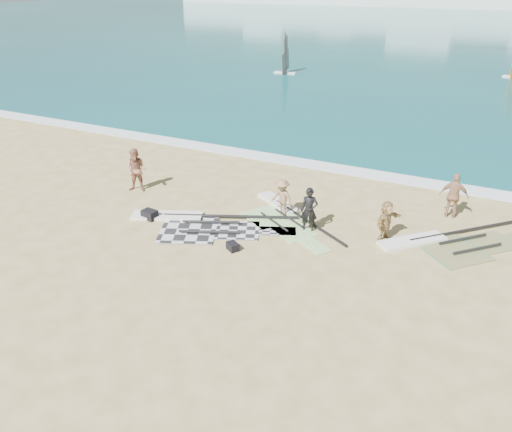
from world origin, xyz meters
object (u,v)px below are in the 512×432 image
at_px(rig_grey, 198,223).
at_px(gear_bag_far, 233,246).
at_px(rig_orange, 450,242).
at_px(beachgoer_right, 386,221).
at_px(beachgoer_left, 137,170).
at_px(rig_green, 284,215).
at_px(beachgoer_mid, 282,198).
at_px(person_wetsuit, 309,210).
at_px(beachgoer_back, 454,196).
at_px(gear_bag_near, 150,215).

height_order(rig_grey, gear_bag_far, gear_bag_far).
xyz_separation_m(rig_orange, beachgoer_right, (-2.15, -0.74, 0.70)).
bearing_deg(beachgoer_left, rig_green, -12.63).
bearing_deg(rig_orange, beachgoer_mid, 139.69).
relative_size(person_wetsuit, beachgoer_left, 0.89).
distance_m(gear_bag_far, beachgoer_back, 8.86).
distance_m(rig_grey, gear_bag_near, 2.00).
height_order(beachgoer_left, beachgoer_mid, beachgoer_left).
relative_size(rig_green, beachgoer_right, 3.21).
relative_size(rig_grey, beachgoer_back, 3.58).
relative_size(rig_orange, beachgoer_right, 3.51).
distance_m(rig_green, beachgoer_mid, 0.73).
bearing_deg(rig_green, beachgoer_back, 58.41).
xyz_separation_m(rig_grey, beachgoer_mid, (2.54, 2.08, 0.72)).
bearing_deg(beachgoer_back, rig_green, 23.55).
xyz_separation_m(beachgoer_mid, beachgoer_right, (4.09, -0.13, -0.02)).
bearing_deg(rig_green, beachgoer_mid, -154.02).
bearing_deg(beachgoer_back, rig_orange, 94.27).
xyz_separation_m(rig_green, beachgoer_back, (5.87, 2.88, 0.87)).
bearing_deg(beachgoer_right, rig_orange, -50.76).
height_order(person_wetsuit, beachgoer_mid, person_wetsuit).
relative_size(gear_bag_near, gear_bag_far, 1.27).
bearing_deg(rig_green, beachgoer_left, -143.54).
xyz_separation_m(gear_bag_near, beachgoer_mid, (4.48, 2.54, 0.59)).
bearing_deg(rig_orange, beachgoer_right, 153.05).
bearing_deg(gear_bag_far, rig_green, 80.96).
relative_size(beachgoer_mid, beachgoer_back, 0.85).
height_order(rig_orange, beachgoer_left, beachgoer_left).
bearing_deg(beachgoer_right, beachgoer_back, -11.75).
bearing_deg(person_wetsuit, beachgoer_right, -1.36).
height_order(rig_green, gear_bag_near, gear_bag_near).
bearing_deg(gear_bag_near, beachgoer_right, 15.68).
height_order(gear_bag_far, beachgoer_mid, beachgoer_mid).
relative_size(gear_bag_near, beachgoer_back, 0.31).
bearing_deg(beachgoer_mid, beachgoer_right, 16.68).
xyz_separation_m(rig_grey, beachgoer_left, (-4.12, 1.59, 0.91)).
bearing_deg(gear_bag_far, beachgoer_left, 156.44).
height_order(gear_bag_far, beachgoer_right, beachgoer_right).
bearing_deg(beachgoer_right, rig_green, 108.61).
bearing_deg(gear_bag_far, beachgoer_right, 34.46).
relative_size(rig_green, rig_orange, 0.92).
relative_size(person_wetsuit, beachgoer_right, 1.14).
bearing_deg(beachgoer_mid, person_wetsuit, -9.05).
bearing_deg(rig_green, rig_grey, -109.52).
height_order(rig_green, rig_orange, rig_orange).
height_order(rig_grey, rig_green, rig_grey).
xyz_separation_m(beachgoer_left, beachgoer_mid, (6.66, 0.50, -0.19)).
xyz_separation_m(rig_grey, rig_green, (2.64, 2.07, -0.00)).
distance_m(person_wetsuit, beachgoer_left, 8.08).
height_order(beachgoer_left, beachgoer_back, beachgoer_left).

